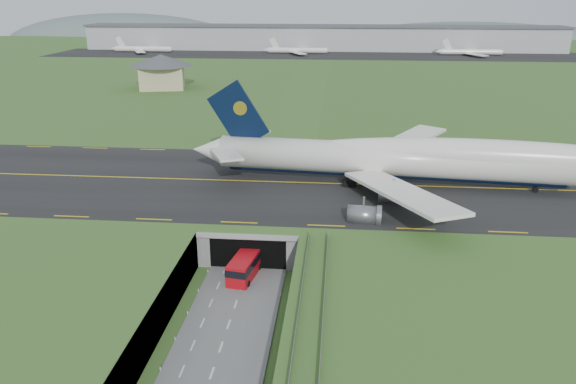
# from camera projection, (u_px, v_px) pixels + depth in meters

# --- Properties ---
(ground) EXTENTS (900.00, 900.00, 0.00)m
(ground) POSITION_uv_depth(u_px,v_px,m) (239.00, 295.00, 80.67)
(ground) COLOR #375F26
(ground) RESTS_ON ground
(airfield_deck) EXTENTS (800.00, 800.00, 6.00)m
(airfield_deck) POSITION_uv_depth(u_px,v_px,m) (239.00, 276.00, 79.66)
(airfield_deck) COLOR gray
(airfield_deck) RESTS_ON ground
(trench_road) EXTENTS (12.00, 75.00, 0.20)m
(trench_road) POSITION_uv_depth(u_px,v_px,m) (229.00, 323.00, 73.60)
(trench_road) COLOR slate
(trench_road) RESTS_ON ground
(taxiway) EXTENTS (800.00, 44.00, 0.18)m
(taxiway) POSITION_uv_depth(u_px,v_px,m) (268.00, 182.00, 109.58)
(taxiway) COLOR black
(taxiway) RESTS_ON airfield_deck
(tunnel_portal) EXTENTS (17.00, 22.30, 6.00)m
(tunnel_portal) POSITION_uv_depth(u_px,v_px,m) (256.00, 228.00, 95.23)
(tunnel_portal) COLOR gray
(tunnel_portal) RESTS_ON ground
(guideway) EXTENTS (3.00, 53.00, 7.05)m
(guideway) POSITION_uv_depth(u_px,v_px,m) (308.00, 346.00, 60.00)
(guideway) COLOR #A8A8A3
(guideway) RESTS_ON ground
(jumbo_jet) EXTENTS (92.81, 59.80, 19.86)m
(jumbo_jet) POSITION_uv_depth(u_px,v_px,m) (426.00, 160.00, 105.45)
(jumbo_jet) COLOR white
(jumbo_jet) RESTS_ON ground
(shuttle_tram) EXTENTS (4.49, 8.81, 3.41)m
(shuttle_tram) POSITION_uv_depth(u_px,v_px,m) (245.00, 267.00, 84.91)
(shuttle_tram) COLOR #B60C14
(shuttle_tram) RESTS_ON ground
(service_building) EXTENTS (28.33, 28.33, 12.88)m
(service_building) POSITION_uv_depth(u_px,v_px,m) (162.00, 68.00, 214.28)
(service_building) COLOR #C2B58C
(service_building) RESTS_ON ground
(cargo_terminal) EXTENTS (320.00, 67.00, 15.60)m
(cargo_terminal) POSITION_uv_depth(u_px,v_px,m) (320.00, 37.00, 356.82)
(cargo_terminal) COLOR #B2B2B2
(cargo_terminal) RESTS_ON ground
(distant_hills) EXTENTS (700.00, 91.00, 60.00)m
(distant_hills) POSITION_uv_depth(u_px,v_px,m) (401.00, 48.00, 479.72)
(distant_hills) COLOR #536461
(distant_hills) RESTS_ON ground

